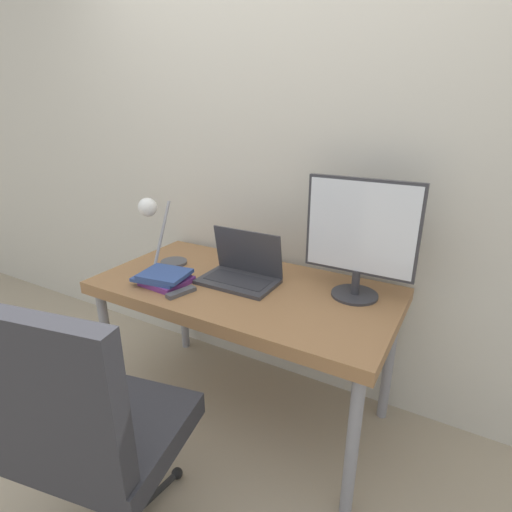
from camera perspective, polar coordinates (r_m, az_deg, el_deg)
name	(u,v)px	position (r m, az deg, el deg)	size (l,w,h in m)	color
ground_plane	(205,455)	(2.13, -7.28, -26.38)	(12.00, 12.00, 0.00)	tan
wall_back	(286,157)	(2.15, 4.31, 13.91)	(8.00, 0.05, 2.60)	beige
desk	(244,297)	(1.96, -1.71, -5.92)	(1.45, 0.74, 0.74)	#996B42
laptop	(241,271)	(1.96, -2.13, -2.20)	(0.37, 0.24, 0.25)	#38383D
monitor	(360,235)	(1.78, 14.69, 2.96)	(0.49, 0.21, 0.54)	#333338
desk_lamp	(156,226)	(2.09, -14.04, 4.23)	(0.14, 0.27, 0.40)	#4C4C51
office_chair	(89,425)	(1.50, -22.76, -21.34)	(0.59, 0.58, 1.04)	black
book_stack	(165,278)	(1.99, -12.92, -3.02)	(0.27, 0.22, 0.06)	#753384
tv_remote	(181,292)	(1.87, -10.65, -5.12)	(0.08, 0.15, 0.02)	#4C4C51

